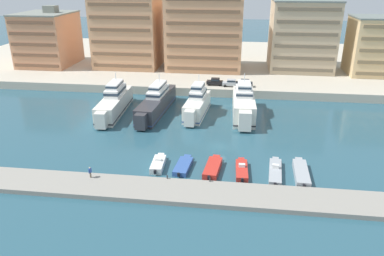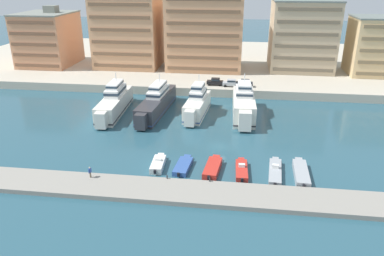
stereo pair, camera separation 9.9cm
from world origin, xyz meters
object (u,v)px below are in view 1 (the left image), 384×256
at_px(motorboat_white_far_left, 158,164).
at_px(car_black_mid_left, 244,83).
at_px(yacht_charcoal_left, 156,102).
at_px(motorboat_grey_center, 275,171).
at_px(yacht_ivory_center_left, 244,104).
at_px(car_black_far_left, 215,81).
at_px(yacht_ivory_far_left, 114,102).
at_px(motorboat_blue_left, 183,166).
at_px(car_silver_left, 231,83).
at_px(motorboat_red_mid_left, 213,168).
at_px(motorboat_red_center_left, 242,170).
at_px(yacht_ivory_mid_left, 197,104).
at_px(pedestrian_near_edge, 90,171).
at_px(motorboat_grey_center_right, 301,173).

xyz_separation_m(motorboat_white_far_left, car_black_mid_left, (13.42, 40.20, 2.51)).
xyz_separation_m(yacht_charcoal_left, motorboat_grey_center, (23.81, -24.66, -1.86)).
height_order(yacht_ivory_center_left, car_black_far_left, yacht_ivory_center_left).
distance_m(yacht_ivory_far_left, motorboat_blue_left, 29.78).
bearing_deg(car_black_far_left, car_silver_left, -9.12).
height_order(yacht_charcoal_left, yacht_ivory_center_left, yacht_ivory_center_left).
bearing_deg(yacht_ivory_far_left, motorboat_red_mid_left, -45.02).
height_order(motorboat_blue_left, motorboat_red_mid_left, motorboat_red_mid_left).
relative_size(motorboat_red_center_left, car_silver_left, 1.72).
relative_size(yacht_ivory_mid_left, car_black_far_left, 3.81).
bearing_deg(motorboat_red_center_left, motorboat_grey_center, 1.43).
relative_size(yacht_charcoal_left, motorboat_red_center_left, 3.18).
bearing_deg(motorboat_grey_center, pedestrian_near_edge, -168.06).
height_order(yacht_ivory_center_left, motorboat_red_center_left, yacht_ivory_center_left).
distance_m(motorboat_grey_center, car_black_far_left, 42.39).
xyz_separation_m(motorboat_red_mid_left, motorboat_grey_center_right, (13.32, -0.05, 0.05)).
xyz_separation_m(motorboat_grey_center, car_black_mid_left, (-4.74, 40.16, 2.61)).
relative_size(yacht_ivory_mid_left, motorboat_white_far_left, 2.60).
bearing_deg(yacht_charcoal_left, yacht_ivory_far_left, -170.79).
xyz_separation_m(motorboat_white_far_left, motorboat_red_center_left, (13.08, -0.09, -0.10)).
relative_size(motorboat_grey_center, car_silver_left, 2.12).
relative_size(car_black_mid_left, pedestrian_near_edge, 2.42).
distance_m(yacht_ivory_center_left, motorboat_grey_center_right, 26.44).
bearing_deg(motorboat_grey_center_right, motorboat_grey_center, 177.59).
xyz_separation_m(yacht_ivory_mid_left, motorboat_red_center_left, (9.75, -24.26, -2.01)).
distance_m(motorboat_white_far_left, motorboat_grey_center, 18.16).
bearing_deg(yacht_ivory_center_left, motorboat_white_far_left, -118.12).
bearing_deg(yacht_ivory_mid_left, motorboat_blue_left, -88.44).
distance_m(yacht_ivory_center_left, car_silver_left, 15.52).
bearing_deg(yacht_charcoal_left, motorboat_grey_center_right, -41.95).
bearing_deg(motorboat_blue_left, yacht_ivory_center_left, 69.46).
distance_m(yacht_ivory_center_left, motorboat_white_far_left, 28.13).
bearing_deg(motorboat_red_mid_left, motorboat_red_center_left, -0.21).
height_order(yacht_ivory_far_left, car_black_mid_left, yacht_ivory_far_left).
xyz_separation_m(car_black_far_left, car_black_mid_left, (7.40, -0.37, 0.00)).
height_order(motorboat_grey_center, car_black_far_left, car_black_far_left).
xyz_separation_m(yacht_ivory_center_left, motorboat_white_far_left, (-13.22, -24.74, -2.13)).
height_order(yacht_ivory_center_left, pedestrian_near_edge, yacht_ivory_center_left).
xyz_separation_m(motorboat_red_mid_left, pedestrian_near_edge, (-17.50, -5.60, 1.21)).
xyz_separation_m(yacht_ivory_mid_left, motorboat_white_far_left, (-3.34, -24.17, -1.92)).
relative_size(yacht_charcoal_left, motorboat_red_mid_left, 3.06).
bearing_deg(motorboat_grey_center_right, car_silver_left, 106.57).
bearing_deg(yacht_ivory_far_left, motorboat_white_far_left, -57.77).
bearing_deg(motorboat_blue_left, car_silver_left, 81.35).
relative_size(yacht_ivory_center_left, motorboat_white_far_left, 3.11).
distance_m(yacht_ivory_far_left, motorboat_grey_center_right, 43.47).
bearing_deg(motorboat_red_mid_left, car_black_mid_left, 83.23).
bearing_deg(motorboat_white_far_left, car_black_mid_left, 71.54).
relative_size(yacht_ivory_far_left, car_black_mid_left, 4.96).
relative_size(yacht_ivory_far_left, motorboat_blue_left, 3.05).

